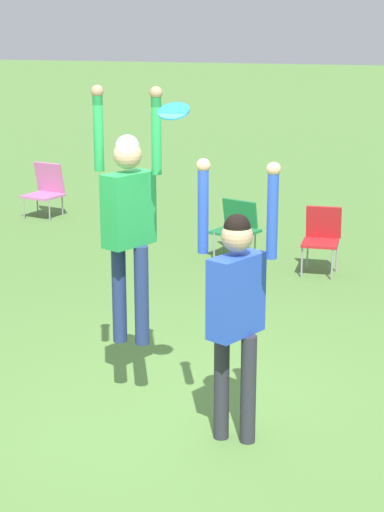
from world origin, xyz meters
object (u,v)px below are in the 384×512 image
(person_jumping, at_px, (129,211))
(person_defending, at_px, (236,297))
(camping_chair_5, at_px, (237,225))
(camping_chair_4, at_px, (322,235))
(frisbee, at_px, (174,111))
(camping_chair_0, at_px, (46,188))

(person_jumping, relative_size, person_defending, 0.98)
(person_defending, xyz_separation_m, camping_chair_5, (-1.40, 5.24, -0.73))
(camping_chair_4, distance_m, camping_chair_5, 1.34)
(person_defending, relative_size, frisbee, 9.30)
(camping_chair_4, bearing_deg, camping_chair_5, -25.60)
(camping_chair_0, height_order, camping_chair_4, camping_chair_0)
(person_jumping, bearing_deg, camping_chair_4, 11.75)
(camping_chair_0, bearing_deg, person_defending, 139.06)
(camping_chair_5, bearing_deg, camping_chair_4, 177.85)
(frisbee, distance_m, camping_chair_4, 5.13)
(frisbee, bearing_deg, person_defending, -5.19)
(frisbee, xyz_separation_m, camping_chair_0, (-4.58, 6.64, -2.04))
(frisbee, relative_size, camping_chair_0, 0.27)
(person_jumping, bearing_deg, camping_chair_5, 27.71)
(camping_chair_4, bearing_deg, camping_chair_0, -25.81)
(camping_chair_0, xyz_separation_m, camping_chair_4, (4.93, -1.93, 0.03))
(camping_chair_4, bearing_deg, person_defending, 87.39)
(person_jumping, height_order, camping_chair_4, person_jumping)
(person_defending, bearing_deg, person_jumping, -90.00)
(person_jumping, height_order, frisbee, person_jumping)
(frisbee, relative_size, camping_chair_5, 0.31)
(camping_chair_0, bearing_deg, person_jumping, 134.80)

